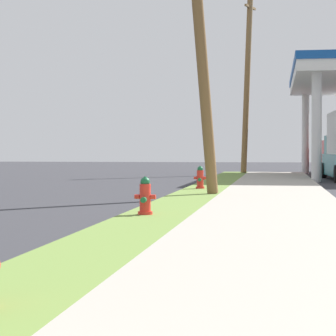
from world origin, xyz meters
name	(u,v)px	position (x,y,z in m)	size (l,w,h in m)	color
fire_hydrant_second	(145,198)	(0.49, 12.51, 0.45)	(0.42, 0.38, 0.74)	red
fire_hydrant_third	(200,179)	(0.55, 21.86, 0.45)	(0.42, 0.37, 0.74)	red
utility_pole_midground	(198,14)	(0.83, 18.76, 5.26)	(1.45, 1.70, 10.11)	brown
utility_pole_background	(247,82)	(1.37, 38.69, 5.25)	(0.83, 1.73, 10.09)	olive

